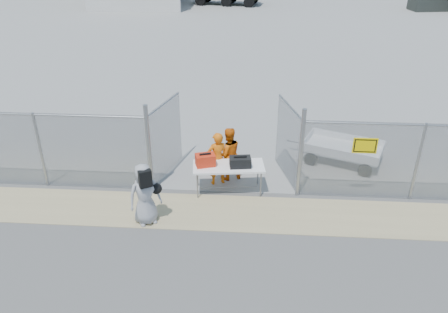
# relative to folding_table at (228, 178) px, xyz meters

# --- Properties ---
(ground) EXTENTS (160.00, 160.00, 0.00)m
(ground) POSITION_rel_folding_table_xyz_m (-0.12, -2.05, -0.40)
(ground) COLOR #4F4F4F
(dirt_strip) EXTENTS (44.00, 1.60, 0.01)m
(dirt_strip) POSITION_rel_folding_table_xyz_m (-0.12, -1.05, -0.40)
(dirt_strip) COLOR tan
(dirt_strip) RESTS_ON ground
(chain_link_fence) EXTENTS (40.00, 0.20, 2.20)m
(chain_link_fence) POSITION_rel_folding_table_xyz_m (-0.12, -0.05, 0.70)
(chain_link_fence) COLOR gray
(chain_link_fence) RESTS_ON ground
(folding_table) EXTENTS (1.99, 1.02, 0.81)m
(folding_table) POSITION_rel_folding_table_xyz_m (0.00, 0.00, 0.00)
(folding_table) COLOR white
(folding_table) RESTS_ON ground
(orange_bag) EXTENTS (0.59, 0.48, 0.32)m
(orange_bag) POSITION_rel_folding_table_xyz_m (-0.62, -0.03, 0.56)
(orange_bag) COLOR red
(orange_bag) RESTS_ON folding_table
(black_duffel) EXTENTS (0.60, 0.41, 0.27)m
(black_duffel) POSITION_rel_folding_table_xyz_m (0.31, -0.04, 0.54)
(black_duffel) COLOR black
(black_duffel) RESTS_ON folding_table
(security_worker_left) EXTENTS (0.68, 0.57, 1.58)m
(security_worker_left) POSITION_rel_folding_table_xyz_m (-0.34, 0.40, 0.38)
(security_worker_left) COLOR #DC610B
(security_worker_left) RESTS_ON ground
(security_worker_right) EXTENTS (0.93, 0.84, 1.57)m
(security_worker_right) POSITION_rel_folding_table_xyz_m (-0.05, 0.72, 0.38)
(security_worker_right) COLOR #DC610B
(security_worker_right) RESTS_ON ground
(visitor) EXTENTS (0.93, 0.83, 1.60)m
(visitor) POSITION_rel_folding_table_xyz_m (-1.92, -1.56, 0.39)
(visitor) COLOR gray
(visitor) RESTS_ON ground
(utility_trailer) EXTENTS (3.33, 2.53, 0.72)m
(utility_trailer) POSITION_rel_folding_table_xyz_m (3.41, 1.98, -0.04)
(utility_trailer) COLOR white
(utility_trailer) RESTS_ON ground
(parked_vehicle_near) EXTENTS (3.97, 2.31, 1.69)m
(parked_vehicle_near) POSITION_rel_folding_table_xyz_m (16.23, 31.40, 0.44)
(parked_vehicle_near) COLOR #272C27
(parked_vehicle_near) RESTS_ON ground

